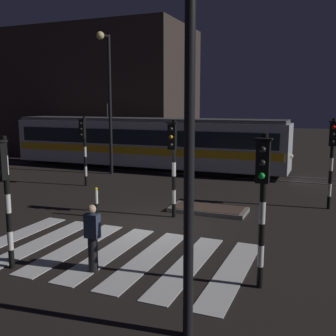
# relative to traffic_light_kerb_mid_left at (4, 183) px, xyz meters

# --- Properties ---
(ground_plane) EXTENTS (120.00, 120.00, 0.00)m
(ground_plane) POSITION_rel_traffic_light_kerb_mid_left_xyz_m (1.79, 4.68, -2.22)
(ground_plane) COLOR black
(rail_near) EXTENTS (80.00, 0.12, 0.03)m
(rail_near) POSITION_rel_traffic_light_kerb_mid_left_xyz_m (1.79, 14.60, -2.20)
(rail_near) COLOR #59595E
(rail_near) RESTS_ON ground
(rail_far) EXTENTS (80.00, 0.12, 0.03)m
(rail_far) POSITION_rel_traffic_light_kerb_mid_left_xyz_m (1.79, 16.04, -2.20)
(rail_far) COLOR #59595E
(rail_far) RESTS_ON ground
(crosswalk_zebra) EXTENTS (7.68, 4.46, 0.02)m
(crosswalk_zebra) POSITION_rel_traffic_light_kerb_mid_left_xyz_m (1.79, 1.91, -2.21)
(crosswalk_zebra) COLOR silver
(crosswalk_zebra) RESTS_ON ground
(traffic_island) EXTENTS (2.94, 1.35, 0.18)m
(traffic_island) POSITION_rel_traffic_light_kerb_mid_left_xyz_m (3.11, 7.16, -2.13)
(traffic_island) COLOR slate
(traffic_island) RESTS_ON ground
(traffic_light_kerb_mid_left) EXTENTS (0.36, 0.42, 3.36)m
(traffic_light_kerb_mid_left) POSITION_rel_traffic_light_kerb_mid_left_xyz_m (0.00, 0.00, 0.00)
(traffic_light_kerb_mid_left) COLOR black
(traffic_light_kerb_mid_left) RESTS_ON ground
(traffic_light_corner_far_left) EXTENTS (0.36, 0.42, 3.50)m
(traffic_light_corner_far_left) POSITION_rel_traffic_light_kerb_mid_left_xyz_m (-4.08, 9.53, 0.09)
(traffic_light_corner_far_left) COLOR black
(traffic_light_corner_far_left) RESTS_ON ground
(traffic_light_median_centre) EXTENTS (0.36, 0.42, 3.58)m
(traffic_light_median_centre) POSITION_rel_traffic_light_kerb_mid_left_xyz_m (2.14, 5.87, 0.14)
(traffic_light_median_centre) COLOR black
(traffic_light_median_centre) RESTS_ON ground
(traffic_light_corner_near_right) EXTENTS (0.36, 0.42, 3.50)m
(traffic_light_corner_near_right) POSITION_rel_traffic_light_kerb_mid_left_xyz_m (6.03, 1.26, 0.09)
(traffic_light_corner_near_right) COLOR black
(traffic_light_corner_near_right) RESTS_ON ground
(traffic_light_corner_far_right) EXTENTS (0.36, 0.42, 3.57)m
(traffic_light_corner_far_right) POSITION_rel_traffic_light_kerb_mid_left_xyz_m (7.40, 9.28, 0.14)
(traffic_light_corner_far_right) COLOR black
(traffic_light_corner_far_right) RESTS_ON ground
(street_lamp_near_kerb) EXTENTS (0.44, 1.21, 7.65)m
(street_lamp_near_kerb) POSITION_rel_traffic_light_kerb_mid_left_xyz_m (5.16, -1.33, 2.59)
(street_lamp_near_kerb) COLOR black
(street_lamp_near_kerb) RESTS_ON ground
(street_lamp_trackside_left) EXTENTS (0.44, 1.21, 8.02)m
(street_lamp_trackside_left) POSITION_rel_traffic_light_kerb_mid_left_xyz_m (-4.65, 12.94, 2.79)
(street_lamp_trackside_left) COLOR black
(street_lamp_trackside_left) RESTS_ON ground
(tram) EXTENTS (17.78, 2.58, 4.15)m
(tram) POSITION_rel_traffic_light_kerb_mid_left_xyz_m (-3.49, 15.32, -0.47)
(tram) COLOR silver
(tram) RESTS_ON ground
(pedestrian_waiting_at_kerb) EXTENTS (0.36, 0.24, 1.71)m
(pedestrian_waiting_at_kerb) POSITION_rel_traffic_light_kerb_mid_left_xyz_m (2.06, 0.66, -1.34)
(pedestrian_waiting_at_kerb) COLOR black
(pedestrian_waiting_at_kerb) RESTS_ON ground
(bollard_island_edge) EXTENTS (0.12, 0.12, 1.11)m
(bollard_island_edge) POSITION_rel_traffic_light_kerb_mid_left_xyz_m (-0.51, 4.92, -1.66)
(bollard_island_edge) COLOR black
(bollard_island_edge) RESTS_ON ground
(building_backdrop) EXTENTS (14.92, 8.00, 10.04)m
(building_backdrop) POSITION_rel_traffic_light_kerb_mid_left_xyz_m (-10.73, 21.93, 2.80)
(building_backdrop) COLOR #382D28
(building_backdrop) RESTS_ON ground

